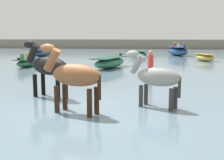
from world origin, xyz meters
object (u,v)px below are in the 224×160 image
boat_mid_channel (205,57)px  boat_near_port (27,62)px  boat_far_inshore (42,53)px  person_wading_mid (150,67)px  boat_distant_west (110,63)px  boat_far_offshore (178,51)px  horse_trailing_chestnut (73,77)px  horse_lead_grey (156,78)px  boat_near_starboard (138,54)px  horse_flank_black (48,67)px

boat_mid_channel → boat_near_port: 13.96m
boat_far_inshore → person_wading_mid: 18.06m
boat_near_port → boat_distant_west: size_ratio=0.76×
boat_far_offshore → person_wading_mid: 17.62m
horse_trailing_chestnut → boat_distant_west: bearing=92.4°
horse_lead_grey → boat_far_inshore: bearing=118.7°
boat_distant_west → horse_lead_grey: bearing=-75.4°
horse_trailing_chestnut → boat_near_starboard: horse_trailing_chestnut is taller
horse_lead_grey → boat_distant_west: size_ratio=0.50×
boat_far_inshore → boat_distant_west: boat_far_inshore is taller
boat_far_inshore → horse_flank_black: bearing=-68.8°
boat_far_inshore → boat_distant_west: 12.75m
horse_trailing_chestnut → boat_near_starboard: bearing=87.4°
boat_far_offshore → horse_flank_black: bearing=-106.5°
horse_trailing_chestnut → horse_flank_black: 2.26m
boat_mid_channel → boat_near_starboard: boat_mid_channel is taller
horse_trailing_chestnut → boat_far_inshore: 22.37m
boat_far_inshore → boat_near_port: boat_far_inshore is taller
boat_mid_channel → boat_far_offshore: size_ratio=0.64×
boat_near_port → boat_far_offshore: 16.63m
horse_flank_black → boat_far_inshore: (-7.31, 18.80, -0.67)m
horse_flank_black → horse_lead_grey: bearing=-15.3°
horse_lead_grey → boat_distant_west: horse_lead_grey is taller
boat_mid_channel → boat_near_port: boat_near_port is taller
boat_far_inshore → boat_distant_west: bearing=-50.0°
horse_trailing_chestnut → horse_flank_black: size_ratio=0.97×
boat_far_offshore → horse_lead_grey: bearing=-97.3°
boat_mid_channel → boat_distant_west: 9.33m
horse_lead_grey → person_wading_mid: horse_lead_grey is taller
horse_flank_black → boat_mid_channel: bearing=62.4°
horse_trailing_chestnut → boat_near_port: 12.65m
boat_near_port → horse_flank_black: bearing=-62.9°
boat_near_starboard → boat_far_inshore: bearing=-174.4°
boat_near_starboard → boat_distant_west: boat_distant_west is taller
person_wading_mid → horse_trailing_chestnut: bearing=-108.7°
horse_lead_grey → boat_far_offshore: horse_lead_grey is taller
boat_mid_channel → person_wading_mid: bearing=-112.5°
boat_mid_channel → boat_distant_west: bearing=-138.9°
horse_flank_black → person_wading_mid: (3.39, 4.26, -0.39)m
horse_lead_grey → horse_trailing_chestnut: (-2.15, -0.87, 0.12)m
boat_distant_west → boat_mid_channel: bearing=41.1°
boat_far_inshore → boat_far_offshore: boat_far_offshore is taller
boat_near_starboard → boat_distant_west: size_ratio=0.77×
person_wading_mid → boat_far_inshore: bearing=126.3°
boat_mid_channel → boat_near_starboard: 7.23m
horse_lead_grey → boat_near_port: horse_lead_grey is taller
boat_near_port → boat_distant_west: boat_near_port is taller
horse_flank_black → boat_far_inshore: horse_flank_black is taller
horse_flank_black → boat_near_starboard: bearing=83.3°
horse_flank_black → boat_near_starboard: (2.32, 19.75, -0.72)m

